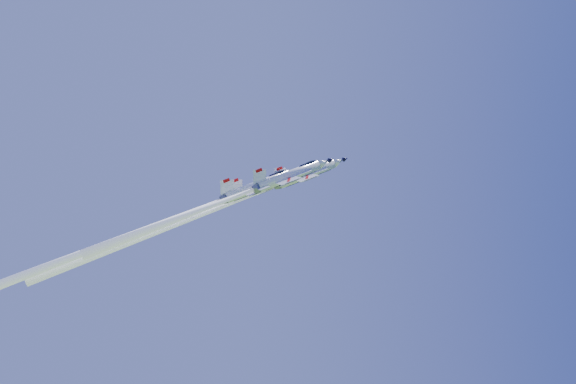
{
  "coord_description": "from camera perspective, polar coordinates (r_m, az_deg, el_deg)",
  "views": [
    {
      "loc": [
        -15.84,
        -121.86,
        63.17
      ],
      "look_at": [
        0.0,
        0.0,
        82.43
      ],
      "focal_mm": 40.0,
      "sensor_mm": 36.0,
      "label": 1
    }
  ],
  "objects": [
    {
      "name": "jet_right",
      "position": [
        116.13,
        -5.93,
        -0.87
      ],
      "size": [
        36.71,
        12.73,
        30.06
      ],
      "rotation": [
        0.41,
        0.24,
        -1.37
      ],
      "color": "white"
    },
    {
      "name": "jet_lead",
      "position": [
        123.33,
        -7.28,
        -1.81
      ],
      "size": [
        47.05,
        16.15,
        44.92
      ],
      "rotation": [
        0.41,
        0.24,
        -1.37
      ],
      "color": "white"
    },
    {
      "name": "jet_slot",
      "position": [
        120.55,
        -12.94,
        -3.38
      ],
      "size": [
        51.2,
        17.6,
        48.95
      ],
      "rotation": [
        0.41,
        0.24,
        -1.37
      ],
      "color": "white"
    },
    {
      "name": "jet_left",
      "position": [
        128.75,
        -8.76,
        -1.96
      ],
      "size": [
        41.39,
        14.22,
        35.63
      ],
      "rotation": [
        0.41,
        0.24,
        -1.37
      ],
      "color": "white"
    }
  ]
}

